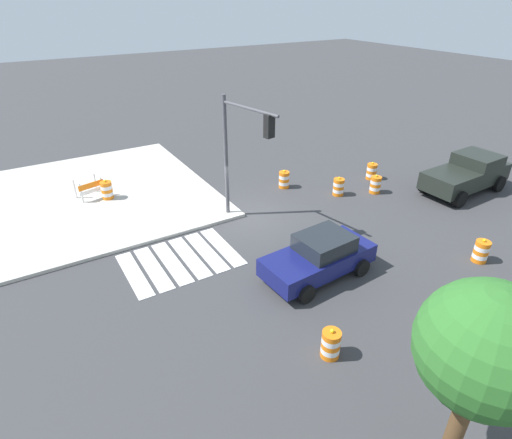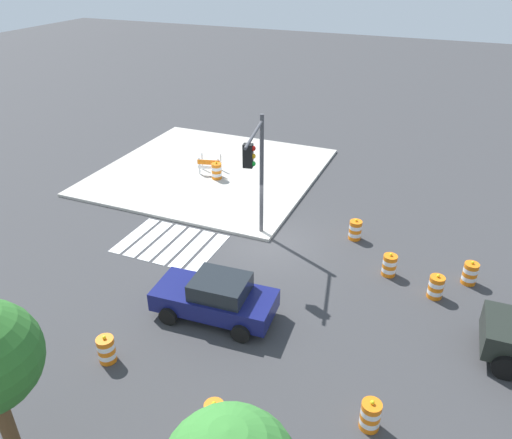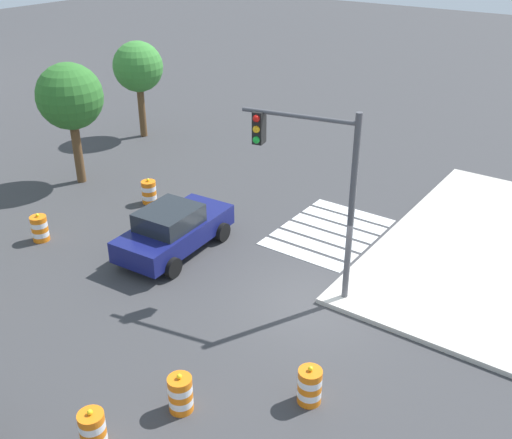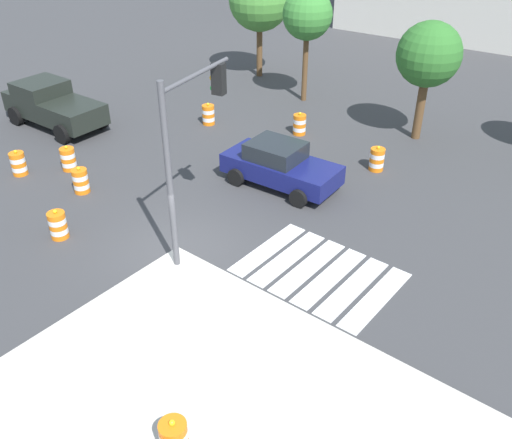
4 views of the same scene
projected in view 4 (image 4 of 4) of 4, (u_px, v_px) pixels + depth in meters
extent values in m
plane|color=#38383A|center=(178.00, 251.00, 17.20)|extent=(120.00, 120.00, 0.00)
cube|color=silver|center=(268.00, 249.00, 17.25)|extent=(0.60, 3.20, 0.02)
cube|color=silver|center=(288.00, 258.00, 16.86)|extent=(0.60, 3.20, 0.02)
cube|color=silver|center=(308.00, 268.00, 16.46)|extent=(0.60, 3.20, 0.02)
cube|color=silver|center=(330.00, 277.00, 16.06)|extent=(0.60, 3.20, 0.02)
cube|color=silver|center=(352.00, 288.00, 15.67)|extent=(0.60, 3.20, 0.02)
cube|color=silver|center=(376.00, 299.00, 15.27)|extent=(0.60, 3.20, 0.02)
cube|color=navy|center=(281.00, 169.00, 20.39)|extent=(4.41, 2.11, 0.70)
cube|color=#1E2328|center=(276.00, 151.00, 20.16)|extent=(2.00, 1.72, 0.60)
cylinder|color=black|center=(326.00, 177.00, 20.58)|extent=(0.67, 0.28, 0.66)
cylinder|color=black|center=(299.00, 198.00, 19.26)|extent=(0.67, 0.28, 0.66)
cylinder|color=black|center=(265.00, 158.00, 21.89)|extent=(0.67, 0.28, 0.66)
cylinder|color=black|center=(236.00, 177.00, 20.58)|extent=(0.67, 0.28, 0.66)
cube|color=black|center=(73.00, 114.00, 24.37)|extent=(2.56, 2.08, 0.90)
cube|color=black|center=(43.00, 97.00, 25.28)|extent=(1.96, 2.06, 1.50)
cube|color=black|center=(30.00, 99.00, 26.00)|extent=(1.46, 1.94, 0.90)
cylinder|color=black|center=(16.00, 116.00, 25.40)|extent=(0.85, 0.33, 0.84)
cylinder|color=black|center=(54.00, 103.00, 26.78)|extent=(0.85, 0.33, 0.84)
cylinder|color=black|center=(62.00, 134.00, 23.67)|extent=(0.85, 0.33, 0.84)
cylinder|color=black|center=(100.00, 119.00, 25.05)|extent=(0.85, 0.33, 0.84)
cylinder|color=orange|center=(376.00, 168.00, 21.75)|extent=(0.56, 0.56, 0.18)
cylinder|color=white|center=(376.00, 164.00, 21.65)|extent=(0.56, 0.56, 0.18)
cylinder|color=orange|center=(377.00, 159.00, 21.55)|extent=(0.56, 0.56, 0.18)
cylinder|color=white|center=(377.00, 155.00, 21.46)|extent=(0.56, 0.56, 0.18)
cylinder|color=orange|center=(378.00, 151.00, 21.36)|extent=(0.56, 0.56, 0.18)
sphere|color=yellow|center=(378.00, 147.00, 21.28)|extent=(0.12, 0.12, 0.12)
cylinder|color=orange|center=(82.00, 190.00, 20.27)|extent=(0.56, 0.56, 0.18)
cylinder|color=white|center=(82.00, 185.00, 20.17)|extent=(0.56, 0.56, 0.18)
cylinder|color=orange|center=(81.00, 181.00, 20.08)|extent=(0.56, 0.56, 0.18)
cylinder|color=white|center=(80.00, 176.00, 19.98)|extent=(0.56, 0.56, 0.18)
cylinder|color=orange|center=(79.00, 172.00, 19.88)|extent=(0.56, 0.56, 0.18)
sphere|color=yellow|center=(78.00, 168.00, 19.80)|extent=(0.12, 0.12, 0.12)
cylinder|color=orange|center=(60.00, 235.00, 17.79)|extent=(0.56, 0.56, 0.18)
cylinder|color=white|center=(59.00, 230.00, 17.70)|extent=(0.56, 0.56, 0.18)
cylinder|color=orange|center=(58.00, 225.00, 17.60)|extent=(0.56, 0.56, 0.18)
cylinder|color=white|center=(57.00, 220.00, 17.50)|extent=(0.56, 0.56, 0.18)
cylinder|color=orange|center=(56.00, 215.00, 17.41)|extent=(0.56, 0.56, 0.18)
sphere|color=yellow|center=(55.00, 211.00, 17.33)|extent=(0.12, 0.12, 0.12)
cylinder|color=orange|center=(70.00, 167.00, 21.77)|extent=(0.56, 0.56, 0.18)
cylinder|color=white|center=(69.00, 163.00, 21.67)|extent=(0.56, 0.56, 0.18)
cylinder|color=orange|center=(68.00, 159.00, 21.58)|extent=(0.56, 0.56, 0.18)
cylinder|color=white|center=(68.00, 155.00, 21.48)|extent=(0.56, 0.56, 0.18)
cylinder|color=orange|center=(67.00, 151.00, 21.38)|extent=(0.56, 0.56, 0.18)
sphere|color=yellow|center=(66.00, 147.00, 21.30)|extent=(0.12, 0.12, 0.12)
cylinder|color=orange|center=(21.00, 172.00, 21.44)|extent=(0.56, 0.56, 0.18)
cylinder|color=white|center=(20.00, 168.00, 21.34)|extent=(0.56, 0.56, 0.18)
cylinder|color=orange|center=(18.00, 164.00, 21.24)|extent=(0.56, 0.56, 0.18)
cylinder|color=white|center=(17.00, 159.00, 21.15)|extent=(0.56, 0.56, 0.18)
cylinder|color=orange|center=(16.00, 155.00, 21.05)|extent=(0.56, 0.56, 0.18)
sphere|color=yellow|center=(15.00, 151.00, 20.97)|extent=(0.12, 0.12, 0.12)
cylinder|color=orange|center=(209.00, 122.00, 25.63)|extent=(0.56, 0.56, 0.18)
cylinder|color=white|center=(209.00, 118.00, 25.53)|extent=(0.56, 0.56, 0.18)
cylinder|color=orange|center=(208.00, 115.00, 25.43)|extent=(0.56, 0.56, 0.18)
cylinder|color=white|center=(208.00, 111.00, 25.34)|extent=(0.56, 0.56, 0.18)
cylinder|color=orange|center=(208.00, 107.00, 25.24)|extent=(0.56, 0.56, 0.18)
sphere|color=yellow|center=(208.00, 104.00, 25.16)|extent=(0.12, 0.12, 0.12)
cylinder|color=orange|center=(299.00, 132.00, 24.66)|extent=(0.56, 0.56, 0.18)
cylinder|color=white|center=(299.00, 128.00, 24.57)|extent=(0.56, 0.56, 0.18)
cylinder|color=orange|center=(299.00, 125.00, 24.47)|extent=(0.56, 0.56, 0.18)
cylinder|color=white|center=(300.00, 121.00, 24.37)|extent=(0.56, 0.56, 0.18)
cylinder|color=orange|center=(300.00, 117.00, 24.28)|extent=(0.56, 0.56, 0.18)
sphere|color=yellow|center=(300.00, 114.00, 24.20)|extent=(0.12, 0.12, 0.12)
cylinder|color=white|center=(173.00, 434.00, 10.74)|extent=(0.56, 0.56, 0.18)
cylinder|color=orange|center=(173.00, 428.00, 10.64)|extent=(0.56, 0.56, 0.18)
sphere|color=yellow|center=(172.00, 423.00, 10.56)|extent=(0.12, 0.12, 0.12)
cylinder|color=#4C4C51|center=(169.00, 181.00, 14.94)|extent=(0.18, 0.18, 5.50)
cylinder|color=#4C4C51|center=(197.00, 74.00, 14.82)|extent=(0.75, 3.16, 0.12)
cube|color=black|center=(219.00, 79.00, 15.90)|extent=(0.41, 0.35, 0.90)
sphere|color=red|center=(212.00, 68.00, 15.82)|extent=(0.20, 0.20, 0.20)
sphere|color=#F2A514|center=(213.00, 78.00, 15.98)|extent=(0.20, 0.20, 0.20)
sphere|color=green|center=(213.00, 88.00, 16.14)|extent=(0.20, 0.20, 0.20)
cylinder|color=brown|center=(305.00, 67.00, 27.43)|extent=(0.26, 0.26, 3.35)
sphere|color=#387F33|center=(307.00, 14.00, 26.09)|extent=(2.36, 2.36, 2.36)
cylinder|color=brown|center=(420.00, 108.00, 23.65)|extent=(0.37, 0.37, 2.72)
sphere|color=#2D6B28|center=(429.00, 54.00, 22.43)|extent=(2.63, 2.63, 2.63)
cylinder|color=brown|center=(259.00, 49.00, 30.84)|extent=(0.32, 0.32, 2.95)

